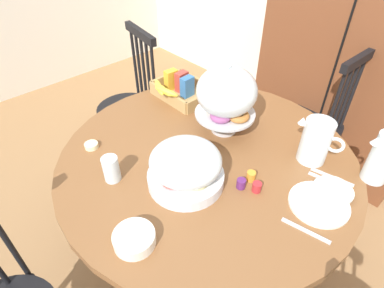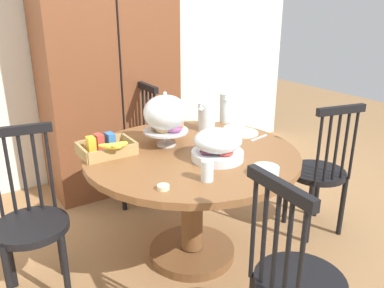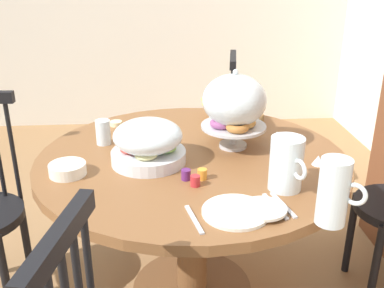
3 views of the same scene
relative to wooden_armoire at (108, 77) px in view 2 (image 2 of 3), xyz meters
name	(u,v)px [view 2 (image 2 of 3)]	position (x,y,z in m)	size (l,w,h in m)	color
ground_plane	(192,274)	(-0.12, -1.50, -0.98)	(10.00, 10.00, 0.00)	#997047
wall_back	(79,36)	(-0.12, 0.33, 0.32)	(4.80, 0.06, 2.60)	silver
wooden_armoire	(108,77)	(0.00, 0.00, 0.00)	(1.18, 0.60, 1.96)	brown
dining_table	(192,181)	(-0.01, -1.34, -0.44)	(1.29, 1.29, 0.74)	brown
windsor_chair_near_window	(31,224)	(-0.94, -1.16, -0.53)	(0.41, 0.40, 0.97)	black
windsor_chair_by_cabinet	(295,284)	(-0.09, -2.28, -0.53)	(0.40, 0.40, 0.97)	black
windsor_chair_facing_door	(319,174)	(0.91, -1.56, -0.53)	(0.41, 0.41, 0.97)	black
windsor_chair_far_side	(134,148)	(0.02, -0.39, -0.53)	(0.40, 0.40, 0.97)	black
pastry_stand_with_dome	(166,115)	(-0.09, -1.15, -0.05)	(0.28, 0.28, 0.34)	silver
fruit_platter_covered	(218,145)	(0.05, -1.52, -0.16)	(0.30, 0.30, 0.18)	silver
orange_juice_pitcher	(226,109)	(0.54, -0.95, -0.15)	(0.13, 0.15, 0.22)	silver
milk_pitcher	(207,118)	(0.31, -1.03, -0.16)	(0.20, 0.12, 0.19)	silver
cereal_basket	(106,147)	(-0.46, -1.10, -0.20)	(0.32, 0.30, 0.12)	tan
china_plate_large	(242,133)	(0.46, -1.23, -0.24)	(0.22, 0.22, 0.01)	white
china_plate_small	(235,128)	(0.47, -1.14, -0.23)	(0.15, 0.15, 0.01)	white
cereal_bowl	(266,170)	(0.14, -1.82, -0.22)	(0.14, 0.14, 0.04)	white
drinking_glass	(207,171)	(-0.16, -1.72, -0.19)	(0.06, 0.06, 0.11)	silver
butter_dish	(163,187)	(-0.40, -1.69, -0.23)	(0.06, 0.06, 0.02)	beige
jam_jar_strawberry	(229,141)	(0.26, -1.35, -0.22)	(0.04, 0.04, 0.04)	#B7282D
jam_jar_apricot	(220,141)	(0.21, -1.32, -0.22)	(0.04, 0.04, 0.04)	orange
jam_jar_grape	(226,144)	(0.21, -1.38, -0.22)	(0.04, 0.04, 0.04)	#5B2366
table_knife	(226,129)	(0.43, -1.10, -0.24)	(0.17, 0.01, 0.01)	silver
dinner_fork	(223,128)	(0.43, -1.07, -0.24)	(0.17, 0.01, 0.01)	silver
soup_spoon	(259,138)	(0.49, -1.37, -0.24)	(0.17, 0.01, 0.01)	silver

